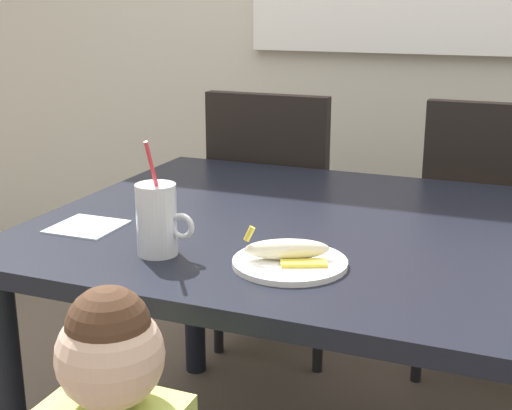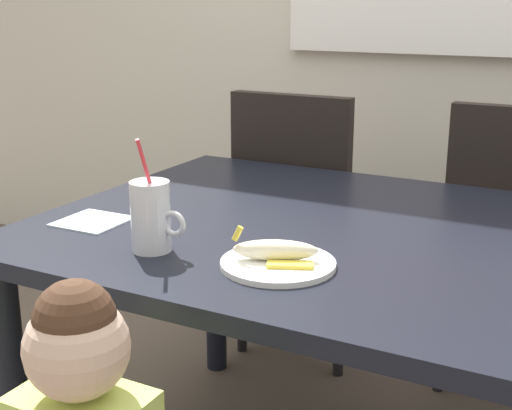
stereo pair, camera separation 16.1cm
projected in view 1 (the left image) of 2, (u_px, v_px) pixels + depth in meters
name	position (u px, v px, depth m)	size (l,w,h in m)	color
dining_table	(321.00, 260.00, 1.71)	(1.32, 1.07, 0.74)	black
dining_chair_left	(278.00, 209.00, 2.50)	(0.44, 0.44, 0.96)	black
dining_chair_right	(490.00, 227.00, 2.30)	(0.44, 0.44, 0.96)	black
milk_cup	(157.00, 223.00, 1.46)	(0.13, 0.09, 0.25)	silver
snack_plate	(290.00, 263.00, 1.41)	(0.23, 0.23, 0.01)	white
peeled_banana	(288.00, 250.00, 1.41)	(0.18, 0.13, 0.07)	#F4EAC6
paper_napkin	(87.00, 227.00, 1.65)	(0.15, 0.15, 0.00)	silver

